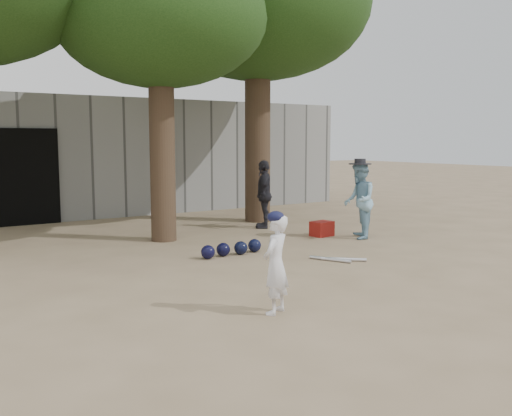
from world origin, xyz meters
TOP-DOWN VIEW (x-y plane):
  - ground at (0.00, 0.00)m, footprint 70.00×70.00m
  - boy_player at (-0.34, -0.80)m, footprint 0.49×0.44m
  - spectator_blue at (3.88, 2.25)m, footprint 0.90×0.93m
  - spectator_dark at (3.11, 4.43)m, footprint 0.82×0.92m
  - red_bag at (3.47, 2.88)m, footprint 0.45×0.37m
  - back_building at (-0.00, 10.33)m, footprint 16.00×5.24m
  - helmet_row at (0.94, 2.23)m, footprint 1.19×0.29m
  - bat_pile at (2.11, 0.91)m, footprint 0.64×0.73m
  - tree_row at (0.74, 5.02)m, footprint 11.40×5.80m

SIDE VIEW (x-z plane):
  - ground at x=0.00m, z-range 0.00..0.00m
  - bat_pile at x=2.11m, z-range 0.00..0.06m
  - helmet_row at x=0.94m, z-range 0.00..0.23m
  - red_bag at x=3.47m, z-range 0.00..0.30m
  - boy_player at x=-0.34m, z-range 0.00..1.12m
  - spectator_dark at x=3.11m, z-range 0.00..1.50m
  - spectator_blue at x=3.88m, z-range 0.00..1.50m
  - back_building at x=0.00m, z-range 0.00..3.00m
  - tree_row at x=0.74m, z-range 1.34..8.03m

